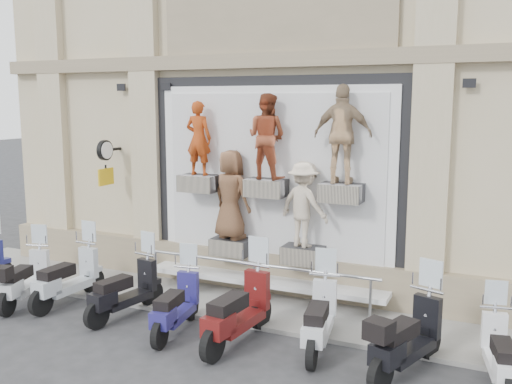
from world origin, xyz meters
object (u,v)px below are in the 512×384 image
(scooter_e, at_px, (176,293))
(scooter_h, at_px, (408,322))
(scooter_g, at_px, (320,305))
(guard_rail, at_px, (254,285))
(clock_sign_bracket, at_px, (106,157))
(scooter_c, at_px, (67,266))
(scooter_b, at_px, (25,268))
(scooter_f, at_px, (238,295))
(scooter_d, at_px, (125,278))
(scooter_i, at_px, (501,340))

(scooter_e, height_order, scooter_h, scooter_h)
(scooter_g, height_order, scooter_h, scooter_h)
(guard_rail, height_order, scooter_g, scooter_g)
(scooter_g, bearing_deg, scooter_h, -19.42)
(scooter_e, bearing_deg, scooter_g, 0.56)
(clock_sign_bracket, distance_m, scooter_c, 2.73)
(scooter_b, relative_size, scooter_e, 1.02)
(guard_rail, distance_m, scooter_g, 2.23)
(scooter_c, bearing_deg, guard_rail, 23.45)
(clock_sign_bracket, relative_size, scooter_c, 0.52)
(guard_rail, bearing_deg, scooter_h, -25.97)
(clock_sign_bracket, xyz_separation_m, scooter_f, (4.37, -2.12, -1.95))
(scooter_d, height_order, scooter_i, scooter_d)
(clock_sign_bracket, bearing_deg, scooter_c, -77.19)
(clock_sign_bracket, height_order, scooter_c, clock_sign_bracket)
(scooter_d, height_order, scooter_e, scooter_d)
(scooter_h, bearing_deg, guard_rail, 172.84)
(guard_rail, height_order, scooter_e, scooter_e)
(clock_sign_bracket, bearing_deg, scooter_f, -25.91)
(guard_rail, relative_size, scooter_b, 2.73)
(guard_rail, distance_m, scooter_d, 2.49)
(scooter_b, relative_size, scooter_d, 0.98)
(scooter_i, bearing_deg, guard_rail, 151.56)
(scooter_b, height_order, scooter_f, scooter_f)
(scooter_f, bearing_deg, scooter_d, -179.51)
(scooter_c, xyz_separation_m, scooter_e, (2.76, -0.35, -0.06))
(scooter_b, bearing_deg, clock_sign_bracket, 64.98)
(scooter_g, distance_m, scooter_i, 2.72)
(scooter_f, relative_size, scooter_i, 1.22)
(scooter_d, distance_m, scooter_h, 5.23)
(scooter_d, relative_size, scooter_g, 0.98)
(scooter_g, bearing_deg, clock_sign_bracket, 153.20)
(scooter_f, bearing_deg, scooter_c, -179.16)
(scooter_d, distance_m, scooter_i, 6.49)
(scooter_c, relative_size, scooter_h, 0.97)
(guard_rail, bearing_deg, scooter_b, -158.41)
(guard_rail, relative_size, scooter_e, 2.78)
(clock_sign_bracket, relative_size, scooter_d, 0.54)
(scooter_b, distance_m, scooter_g, 6.05)
(guard_rail, bearing_deg, scooter_e, -113.27)
(scooter_c, height_order, scooter_h, scooter_h)
(scooter_b, relative_size, scooter_c, 0.95)
(scooter_f, xyz_separation_m, scooter_i, (4.02, 0.27, -0.16))
(scooter_f, distance_m, scooter_i, 4.03)
(scooter_b, xyz_separation_m, scooter_h, (7.49, 0.12, 0.07))
(scooter_e, relative_size, scooter_g, 0.95)
(scooter_d, xyz_separation_m, scooter_g, (3.78, 0.13, 0.01))
(scooter_c, relative_size, scooter_e, 1.07)
(scooter_d, distance_m, scooter_f, 2.48)
(scooter_f, bearing_deg, scooter_e, -172.68)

